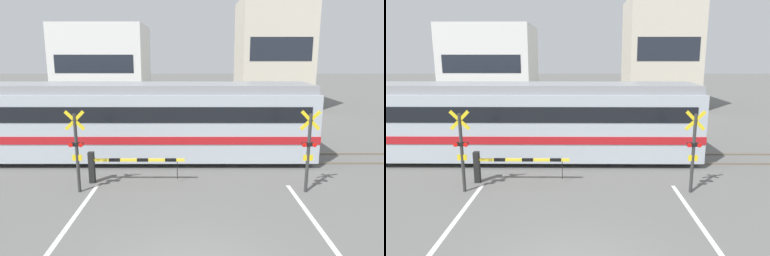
# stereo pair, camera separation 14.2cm
# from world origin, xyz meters

# --- Properties ---
(rail_track_near) EXTENTS (50.00, 0.10, 0.08)m
(rail_track_near) POSITION_xyz_m (0.00, 7.96, 0.04)
(rail_track_near) COLOR #6B6051
(rail_track_near) RESTS_ON ground_plane
(rail_track_far) EXTENTS (50.00, 0.10, 0.08)m
(rail_track_far) POSITION_xyz_m (0.00, 9.40, 0.04)
(rail_track_far) COLOR #6B6051
(rail_track_far) RESTS_ON ground_plane
(commuter_train) EXTENTS (20.46, 2.85, 3.41)m
(commuter_train) POSITION_xyz_m (-5.01, 8.68, 1.82)
(commuter_train) COLOR #ADB7C1
(commuter_train) RESTS_ON ground_plane
(crossing_barrier_near) EXTENTS (3.51, 0.20, 1.17)m
(crossing_barrier_near) POSITION_xyz_m (-2.87, 5.78, 0.72)
(crossing_barrier_near) COLOR black
(crossing_barrier_near) RESTS_ON ground_plane
(crossing_barrier_far) EXTENTS (3.51, 0.20, 1.17)m
(crossing_barrier_far) POSITION_xyz_m (2.87, 11.46, 0.72)
(crossing_barrier_far) COLOR black
(crossing_barrier_far) RESTS_ON ground_plane
(crossing_signal_left) EXTENTS (0.68, 0.15, 2.85)m
(crossing_signal_left) POSITION_xyz_m (-3.90, 4.91, 1.57)
(crossing_signal_left) COLOR #333333
(crossing_signal_left) RESTS_ON ground_plane
(crossing_signal_right) EXTENTS (0.68, 0.15, 2.85)m
(crossing_signal_right) POSITION_xyz_m (3.90, 4.91, 1.57)
(crossing_signal_right) COLOR #333333
(crossing_signal_right) RESTS_ON ground_plane
(pedestrian) EXTENTS (0.38, 0.22, 1.57)m
(pedestrian) POSITION_xyz_m (-1.20, 14.77, 0.89)
(pedestrian) COLOR #33384C
(pedestrian) RESTS_ON ground_plane
(building_left_of_street) EXTENTS (7.44, 6.35, 7.13)m
(building_left_of_street) POSITION_xyz_m (-7.77, 24.40, 3.57)
(building_left_of_street) COLOR white
(building_left_of_street) RESTS_ON ground_plane
(building_right_of_street) EXTENTS (5.83, 6.35, 9.22)m
(building_right_of_street) POSITION_xyz_m (6.97, 24.40, 4.61)
(building_right_of_street) COLOR beige
(building_right_of_street) RESTS_ON ground_plane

